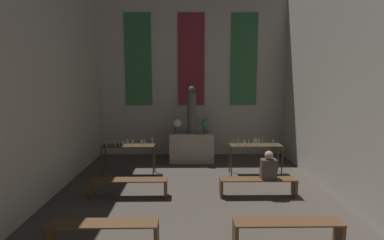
{
  "coord_description": "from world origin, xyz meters",
  "views": [
    {
      "loc": [
        -0.14,
        -0.95,
        2.83
      ],
      "look_at": [
        0.0,
        8.18,
        1.54
      ],
      "focal_mm": 28.0,
      "sensor_mm": 36.0,
      "label": 1
    }
  ],
  "objects": [
    {
      "name": "flower_vase_right",
      "position": [
        0.48,
        8.98,
        1.28
      ],
      "size": [
        0.3,
        0.3,
        0.48
      ],
      "color": "#4C5666",
      "rests_on": "altar"
    },
    {
      "name": "candle_rack_right",
      "position": [
        1.86,
        7.63,
        0.77
      ],
      "size": [
        1.53,
        0.46,
        1.08
      ],
      "color": "#473823",
      "rests_on": "ground_plane"
    },
    {
      "name": "pew_back_right",
      "position": [
        1.55,
        5.93,
        0.32
      ],
      "size": [
        1.83,
        0.36,
        0.44
      ],
      "color": "brown",
      "rests_on": "ground_plane"
    },
    {
      "name": "wall_back",
      "position": [
        0.0,
        9.99,
        2.92
      ],
      "size": [
        6.99,
        0.16,
        5.79
      ],
      "color": "beige",
      "rests_on": "ground_plane"
    },
    {
      "name": "flower_vase_left",
      "position": [
        -0.48,
        8.98,
        1.28
      ],
      "size": [
        0.3,
        0.3,
        0.48
      ],
      "color": "#4C5666",
      "rests_on": "altar"
    },
    {
      "name": "wall_right",
      "position": [
        3.43,
        4.97,
        2.89
      ],
      "size": [
        0.12,
        10.17,
        5.79
      ],
      "color": "beige",
      "rests_on": "ground_plane"
    },
    {
      "name": "person_seated",
      "position": [
        1.79,
        5.93,
        0.73
      ],
      "size": [
        0.36,
        0.24,
        0.68
      ],
      "color": "#4C4238",
      "rests_on": "pew_back_right"
    },
    {
      "name": "wall_left",
      "position": [
        -3.43,
        4.97,
        2.89
      ],
      "size": [
        0.12,
        10.17,
        5.79
      ],
      "color": "beige",
      "rests_on": "ground_plane"
    },
    {
      "name": "pew_back_left",
      "position": [
        -1.55,
        5.93,
        0.32
      ],
      "size": [
        1.83,
        0.36,
        0.44
      ],
      "color": "brown",
      "rests_on": "ground_plane"
    },
    {
      "name": "pew_second_left",
      "position": [
        -1.55,
        3.78,
        0.32
      ],
      "size": [
        1.83,
        0.36,
        0.44
      ],
      "color": "brown",
      "rests_on": "ground_plane"
    },
    {
      "name": "altar",
      "position": [
        0.0,
        8.98,
        0.5
      ],
      "size": [
        1.48,
        0.71,
        0.99
      ],
      "color": "#ADA38E",
      "rests_on": "ground_plane"
    },
    {
      "name": "pew_second_right",
      "position": [
        1.55,
        3.78,
        0.32
      ],
      "size": [
        1.83,
        0.36,
        0.44
      ],
      "color": "brown",
      "rests_on": "ground_plane"
    },
    {
      "name": "candle_rack_left",
      "position": [
        -1.87,
        7.63,
        0.77
      ],
      "size": [
        1.53,
        0.46,
        1.08
      ],
      "color": "#473823",
      "rests_on": "ground_plane"
    },
    {
      "name": "statue",
      "position": [
        0.0,
        8.98,
        1.73
      ],
      "size": [
        0.31,
        0.31,
        1.56
      ],
      "color": "#5B5651",
      "rests_on": "altar"
    }
  ]
}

